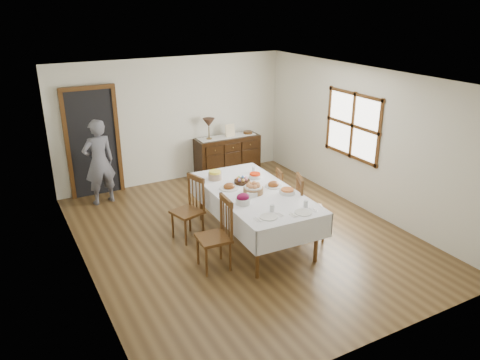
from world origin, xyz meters
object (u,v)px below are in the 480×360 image
dining_table (254,197)px  sideboard (228,155)px  chair_right_far (286,194)px  chair_right_near (307,207)px  chair_left_near (217,233)px  person (99,159)px  chair_left_far (190,208)px  table_lamp (209,123)px

dining_table → sideboard: bearing=72.9°
chair_right_far → dining_table: bearing=132.6°
dining_table → chair_right_near: bearing=-23.8°
chair_left_near → person: (-0.92, 3.15, 0.33)m
dining_table → chair_left_near: (-0.89, -0.49, -0.20)m
chair_right_far → sideboard: 2.48m
chair_left_far → person: (-0.94, 2.11, 0.35)m
dining_table → chair_right_near: chair_right_near is taller
dining_table → chair_right_far: size_ratio=2.75×
chair_right_far → chair_left_near: bearing=134.2°
chair_right_far → person: size_ratio=0.52×
dining_table → person: 3.22m
sideboard → dining_table: bearing=-109.3°
person → chair_left_near: bearing=96.1°
chair_right_near → sideboard: (0.24, 3.29, -0.12)m
chair_right_near → sideboard: chair_right_near is taller
dining_table → person: bearing=126.5°
dining_table → chair_left_far: bearing=149.9°
chair_left_far → chair_right_far: chair_left_far is taller
chair_right_far → table_lamp: size_ratio=1.98×
chair_right_far → person: 3.54m
chair_right_far → sideboard: bearing=14.3°
chair_left_near → table_lamp: table_lamp is taller
chair_right_near → sideboard: size_ratio=0.75×
chair_left_near → table_lamp: 3.78m
chair_left_near → dining_table: bearing=123.0°
dining_table → chair_left_near: bearing=-149.1°
chair_left_near → person: person is taller
chair_left_near → chair_right_near: 1.67m
dining_table → person: person is taller
chair_right_near → sideboard: 3.31m
chair_right_near → table_lamp: size_ratio=2.35×
person → chair_right_near: bearing=120.2°
chair_left_far → sideboard: bearing=126.5°
chair_right_far → table_lamp: table_lamp is taller
table_lamp → dining_table: bearing=-101.4°
chair_left_far → table_lamp: bearing=133.6°
chair_left_near → sideboard: bearing=155.0°
chair_left_near → person: 3.30m
chair_left_far → person: 2.33m
sideboard → chair_left_far: bearing=-128.8°
chair_left_near → chair_left_far: (0.02, 1.04, -0.02)m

